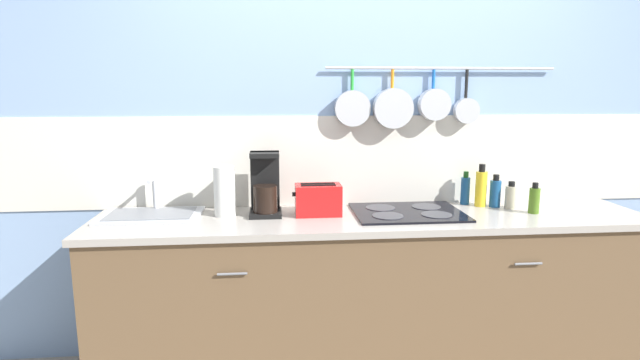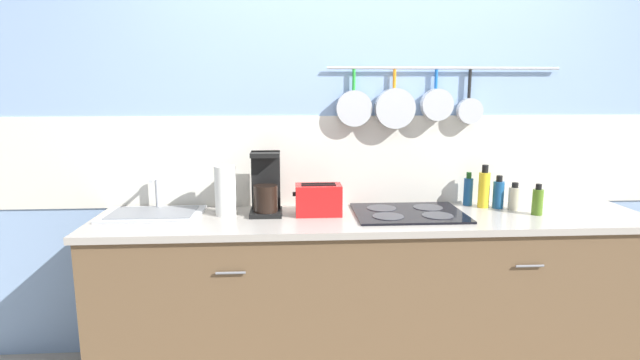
{
  "view_description": "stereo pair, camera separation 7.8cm",
  "coord_description": "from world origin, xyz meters",
  "px_view_note": "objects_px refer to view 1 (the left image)",
  "views": [
    {
      "loc": [
        -0.53,
        -2.52,
        1.55
      ],
      "look_at": [
        -0.29,
        0.0,
        1.08
      ],
      "focal_mm": 28.0,
      "sensor_mm": 36.0,
      "label": 1
    },
    {
      "loc": [
        -0.45,
        -2.52,
        1.55
      ],
      "look_at": [
        -0.29,
        0.0,
        1.08
      ],
      "focal_mm": 28.0,
      "sensor_mm": 36.0,
      "label": 2
    }
  ],
  "objects_px": {
    "coffee_maker": "(265,189)",
    "bottle_dish_soap": "(534,200)",
    "paper_towel_roll": "(224,191)",
    "bottle_sesame_oil": "(511,196)",
    "bottle_hot_sauce": "(495,193)",
    "toaster": "(318,200)",
    "bottle_vinegar": "(481,188)",
    "bottle_olive_oil": "(465,190)"
  },
  "relations": [
    {
      "from": "paper_towel_roll",
      "to": "bottle_hot_sauce",
      "type": "height_order",
      "value": "paper_towel_roll"
    },
    {
      "from": "toaster",
      "to": "bottle_olive_oil",
      "type": "distance_m",
      "value": 0.89
    },
    {
      "from": "toaster",
      "to": "bottle_sesame_oil",
      "type": "relative_size",
      "value": 1.69
    },
    {
      "from": "bottle_vinegar",
      "to": "coffee_maker",
      "type": "bearing_deg",
      "value": -176.73
    },
    {
      "from": "bottle_sesame_oil",
      "to": "bottle_dish_soap",
      "type": "height_order",
      "value": "bottle_dish_soap"
    },
    {
      "from": "coffee_maker",
      "to": "bottle_sesame_oil",
      "type": "distance_m",
      "value": 1.38
    },
    {
      "from": "coffee_maker",
      "to": "bottle_dish_soap",
      "type": "xyz_separation_m",
      "value": [
        1.45,
        -0.11,
        -0.06
      ]
    },
    {
      "from": "bottle_olive_oil",
      "to": "toaster",
      "type": "bearing_deg",
      "value": -169.1
    },
    {
      "from": "paper_towel_roll",
      "to": "bottle_olive_oil",
      "type": "height_order",
      "value": "paper_towel_roll"
    },
    {
      "from": "toaster",
      "to": "bottle_hot_sauce",
      "type": "relative_size",
      "value": 1.39
    },
    {
      "from": "paper_towel_roll",
      "to": "bottle_olive_oil",
      "type": "xyz_separation_m",
      "value": [
        1.37,
        0.14,
        -0.05
      ]
    },
    {
      "from": "bottle_vinegar",
      "to": "bottle_hot_sauce",
      "type": "distance_m",
      "value": 0.08
    },
    {
      "from": "toaster",
      "to": "bottle_vinegar",
      "type": "bearing_deg",
      "value": 6.74
    },
    {
      "from": "toaster",
      "to": "bottle_vinegar",
      "type": "xyz_separation_m",
      "value": [
        0.95,
        0.11,
        0.02
      ]
    },
    {
      "from": "bottle_olive_oil",
      "to": "bottle_dish_soap",
      "type": "bearing_deg",
      "value": -39.7
    },
    {
      "from": "bottle_dish_soap",
      "to": "bottle_olive_oil",
      "type": "bearing_deg",
      "value": 140.3
    },
    {
      "from": "bottle_olive_oil",
      "to": "coffee_maker",
      "type": "bearing_deg",
      "value": -173.73
    },
    {
      "from": "bottle_hot_sauce",
      "to": "bottle_dish_soap",
      "type": "height_order",
      "value": "bottle_hot_sauce"
    },
    {
      "from": "paper_towel_roll",
      "to": "bottle_sesame_oil",
      "type": "bearing_deg",
      "value": 0.52
    },
    {
      "from": "bottle_hot_sauce",
      "to": "bottle_sesame_oil",
      "type": "distance_m",
      "value": 0.09
    },
    {
      "from": "coffee_maker",
      "to": "bottle_dish_soap",
      "type": "distance_m",
      "value": 1.45
    },
    {
      "from": "bottle_sesame_oil",
      "to": "toaster",
      "type": "bearing_deg",
      "value": -177.54
    },
    {
      "from": "bottle_olive_oil",
      "to": "bottle_vinegar",
      "type": "height_order",
      "value": "bottle_vinegar"
    },
    {
      "from": "bottle_olive_oil",
      "to": "paper_towel_roll",
      "type": "bearing_deg",
      "value": -174.33
    },
    {
      "from": "bottle_vinegar",
      "to": "bottle_olive_oil",
      "type": "bearing_deg",
      "value": 140.71
    },
    {
      "from": "coffee_maker",
      "to": "bottle_sesame_oil",
      "type": "height_order",
      "value": "coffee_maker"
    },
    {
      "from": "bottle_hot_sauce",
      "to": "paper_towel_roll",
      "type": "bearing_deg",
      "value": -177.99
    },
    {
      "from": "coffee_maker",
      "to": "bottle_olive_oil",
      "type": "distance_m",
      "value": 1.16
    },
    {
      "from": "coffee_maker",
      "to": "bottle_hot_sauce",
      "type": "relative_size",
      "value": 1.8
    },
    {
      "from": "bottle_sesame_oil",
      "to": "bottle_dish_soap",
      "type": "xyz_separation_m",
      "value": [
        0.07,
        -0.12,
        0.01
      ]
    },
    {
      "from": "paper_towel_roll",
      "to": "bottle_olive_oil",
      "type": "relative_size",
      "value": 1.37
    },
    {
      "from": "coffee_maker",
      "to": "bottle_dish_soap",
      "type": "height_order",
      "value": "coffee_maker"
    },
    {
      "from": "bottle_sesame_oil",
      "to": "bottle_dish_soap",
      "type": "bearing_deg",
      "value": -58.92
    },
    {
      "from": "bottle_vinegar",
      "to": "bottle_sesame_oil",
      "type": "bearing_deg",
      "value": -23.45
    },
    {
      "from": "toaster",
      "to": "bottle_sesame_oil",
      "type": "bearing_deg",
      "value": 2.46
    },
    {
      "from": "coffee_maker",
      "to": "bottle_dish_soap",
      "type": "bearing_deg",
      "value": -4.53
    },
    {
      "from": "bottle_vinegar",
      "to": "bottle_hot_sauce",
      "type": "height_order",
      "value": "bottle_vinegar"
    },
    {
      "from": "paper_towel_roll",
      "to": "bottle_olive_oil",
      "type": "distance_m",
      "value": 1.38
    },
    {
      "from": "coffee_maker",
      "to": "bottle_hot_sauce",
      "type": "bearing_deg",
      "value": 1.94
    },
    {
      "from": "bottle_olive_oil",
      "to": "bottle_sesame_oil",
      "type": "relative_size",
      "value": 1.26
    },
    {
      "from": "bottle_vinegar",
      "to": "bottle_dish_soap",
      "type": "xyz_separation_m",
      "value": [
        0.22,
        -0.18,
        -0.03
      ]
    },
    {
      "from": "paper_towel_roll",
      "to": "bottle_dish_soap",
      "type": "height_order",
      "value": "paper_towel_roll"
    }
  ]
}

